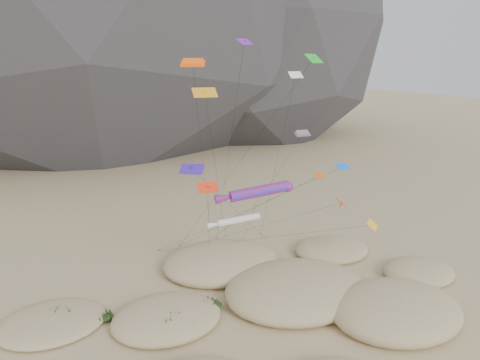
# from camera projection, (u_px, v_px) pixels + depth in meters

# --- Properties ---
(ground) EXTENTS (500.00, 500.00, 0.00)m
(ground) POSITION_uv_depth(u_px,v_px,m) (309.00, 321.00, 48.66)
(ground) COLOR #CCB789
(ground) RESTS_ON ground
(dunes) EXTENTS (52.03, 37.74, 3.96)m
(dunes) POSITION_uv_depth(u_px,v_px,m) (279.00, 304.00, 50.57)
(dunes) COLOR #CCB789
(dunes) RESTS_ON ground
(dune_grass) EXTENTS (42.10, 30.61, 1.54)m
(dune_grass) POSITION_uv_depth(u_px,v_px,m) (286.00, 299.00, 51.53)
(dune_grass) COLOR black
(dune_grass) RESTS_ON ground
(kite_stakes) EXTENTS (20.79, 5.60, 0.30)m
(kite_stakes) POSITION_uv_depth(u_px,v_px,m) (227.00, 241.00, 69.09)
(kite_stakes) COLOR #3F2D1E
(kite_stakes) RESTS_ON ground
(rainbow_tube_kite) EXTENTS (10.36, 14.67, 13.32)m
(rainbow_tube_kite) POSITION_uv_depth(u_px,v_px,m) (257.00, 192.00, 51.21)
(rainbow_tube_kite) COLOR red
(rainbow_tube_kite) RESTS_ON ground
(white_tube_kite) EXTENTS (6.28, 14.17, 9.33)m
(white_tube_kite) POSITION_uv_depth(u_px,v_px,m) (236.00, 220.00, 52.97)
(white_tube_kite) COLOR silver
(white_tube_kite) RESTS_ON ground
(orange_parafoil) EXTENTS (9.15, 14.03, 26.49)m
(orange_parafoil) POSITION_uv_depth(u_px,v_px,m) (193.00, 65.00, 53.34)
(orange_parafoil) COLOR #FF5B0D
(orange_parafoil) RESTS_ON ground
(multi_parafoil) EXTENTS (2.08, 14.83, 17.80)m
(multi_parafoil) POSITION_uv_depth(u_px,v_px,m) (301.00, 135.00, 58.31)
(multi_parafoil) COLOR red
(multi_parafoil) RESTS_ON ground
(delta_kites) EXTENTS (25.55, 20.03, 28.56)m
(delta_kites) POSITION_uv_depth(u_px,v_px,m) (282.00, 141.00, 55.16)
(delta_kites) COLOR green
(delta_kites) RESTS_ON ground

